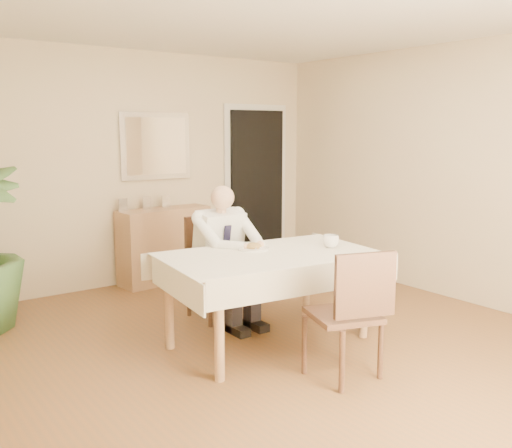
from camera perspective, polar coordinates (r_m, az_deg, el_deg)
room at (r=4.48m, az=2.65°, el=3.82°), size 5.00×5.02×2.60m
doorway at (r=7.40m, az=0.04°, el=3.73°), size 0.96×0.07×2.10m
mirror at (r=6.63m, az=-9.98°, el=7.69°), size 0.86×0.04×0.76m
dining_table at (r=4.61m, az=1.36°, el=-3.99°), size 1.83×1.21×0.75m
chair_far at (r=5.35m, az=-4.44°, el=-3.57°), size 0.49×0.49×0.95m
chair_near at (r=4.02m, az=9.58°, el=-8.26°), size 0.56×0.57×0.93m
seated_man at (r=5.08m, az=-2.72°, el=-2.47°), size 0.48×0.72×1.24m
plate at (r=4.73m, az=-0.26°, el=-2.48°), size 0.26×0.26×0.02m
food at (r=4.73m, az=-0.26°, el=-2.22°), size 0.14×0.14×0.06m
knife at (r=4.70m, az=0.56°, el=-2.34°), size 0.01×0.13×0.01m
fork at (r=4.66m, az=-0.23°, el=-2.46°), size 0.01×0.13×0.01m
coffee_mug at (r=4.85m, az=7.49°, el=-1.73°), size 0.15×0.15×0.11m
sideboard at (r=6.63m, az=-9.13°, el=-2.10°), size 1.09×0.46×0.85m
photo_frame_left at (r=6.42m, az=-13.16°, el=1.88°), size 0.10×0.02×0.14m
photo_frame_center at (r=6.51m, az=-10.87°, el=2.06°), size 0.10×0.02×0.14m
photo_frame_right at (r=6.64m, az=-9.00°, el=2.25°), size 0.10×0.02×0.14m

